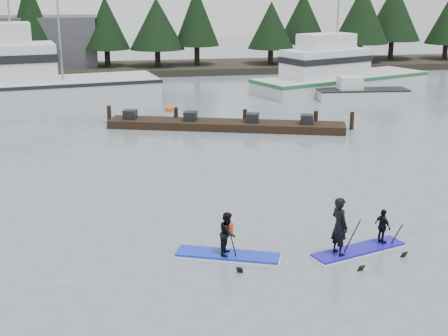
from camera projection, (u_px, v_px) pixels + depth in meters
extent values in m
plane|color=slate|center=(262.00, 260.00, 18.37)|extent=(160.00, 160.00, 0.00)
cube|color=#2D281E|center=(153.00, 68.00, 57.87)|extent=(70.00, 8.00, 0.60)
cube|color=silver|center=(30.00, 97.00, 44.03)|extent=(18.43, 7.78, 2.38)
cylinder|color=gray|center=(10.00, 25.00, 42.31)|extent=(0.14, 0.14, 7.68)
cube|color=silver|center=(341.00, 88.00, 47.96)|extent=(14.86, 9.02, 2.05)
cube|color=white|center=(325.00, 63.00, 46.51)|extent=(7.09, 5.09, 2.05)
cylinder|color=gray|center=(337.00, 32.00, 46.38)|extent=(0.14, 0.14, 6.51)
cube|color=silver|center=(362.00, 94.00, 43.81)|extent=(6.44, 2.42, 0.74)
cube|color=black|center=(226.00, 125.00, 34.94)|extent=(13.12, 5.81, 0.44)
sphere|color=#FF590C|center=(365.00, 98.00, 44.52)|extent=(0.62, 0.62, 0.62)
sphere|color=#FF590C|center=(169.00, 111.00, 39.96)|extent=(0.51, 0.51, 0.51)
cube|color=#152CCD|center=(228.00, 255.00, 18.59)|extent=(3.14, 1.85, 0.12)
imported|color=black|center=(228.00, 233.00, 18.38)|extent=(0.69, 0.77, 1.30)
cube|color=#F94614|center=(228.00, 228.00, 18.34)|extent=(0.35, 0.30, 0.32)
cylinder|color=black|center=(235.00, 251.00, 18.26)|extent=(0.48, 0.79, 1.51)
cube|color=#1B12B0|center=(359.00, 250.00, 18.96)|extent=(3.17, 1.63, 0.11)
imported|color=black|center=(339.00, 226.00, 18.33)|extent=(0.60, 0.74, 1.77)
cylinder|color=black|center=(350.00, 241.00, 18.38)|extent=(0.20, 0.98, 1.67)
imported|color=black|center=(383.00, 226.00, 19.20)|extent=(0.45, 0.69, 1.10)
cylinder|color=black|center=(393.00, 241.00, 19.26)|extent=(0.18, 0.84, 1.44)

